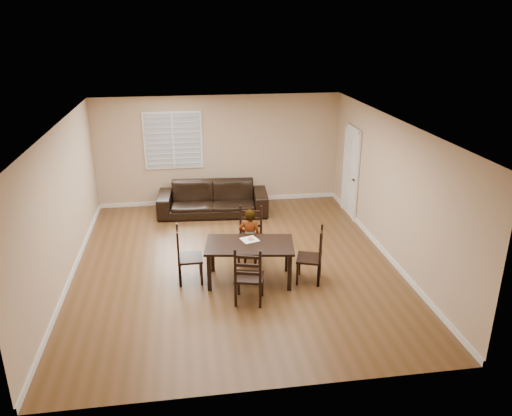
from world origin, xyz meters
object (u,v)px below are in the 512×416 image
at_px(donut, 251,238).
at_px(sofa, 213,199).
at_px(chair_far, 248,280).
at_px(chair_near, 251,234).
at_px(chair_left, 183,257).
at_px(dining_table, 250,248).
at_px(child, 250,238).
at_px(chair_right, 316,258).

height_order(donut, sofa, donut).
distance_m(chair_far, donut, 1.03).
distance_m(chair_near, chair_left, 1.56).
bearing_deg(chair_far, donut, -85.97).
distance_m(dining_table, chair_near, 1.00).
height_order(chair_far, child, child).
relative_size(dining_table, sofa, 0.64).
bearing_deg(chair_near, dining_table, -85.80).
height_order(dining_table, chair_left, chair_left).
xyz_separation_m(dining_table, sofa, (-0.42, 3.37, -0.25)).
distance_m(chair_left, donut, 1.24).
xyz_separation_m(chair_near, donut, (-0.11, -0.81, 0.28)).
relative_size(chair_far, chair_left, 0.99).
relative_size(chair_right, donut, 9.31).
xyz_separation_m(chair_far, sofa, (-0.29, 4.19, -0.09)).
height_order(chair_near, chair_left, chair_left).
relative_size(chair_far, chair_right, 1.01).
bearing_deg(chair_right, sofa, -137.38).
xyz_separation_m(chair_left, sofa, (0.74, 3.22, -0.09)).
height_order(chair_near, chair_far, chair_near).
height_order(chair_left, child, child).
height_order(dining_table, donut, donut).
bearing_deg(donut, chair_left, -179.14).
relative_size(chair_far, donut, 9.39).
height_order(chair_far, sofa, chair_far).
xyz_separation_m(chair_right, sofa, (-1.58, 3.57, -0.08)).
bearing_deg(sofa, chair_right, -61.95).
xyz_separation_m(chair_far, child, (0.21, 1.36, 0.11)).
relative_size(dining_table, chair_far, 1.60).
bearing_deg(chair_left, chair_right, -99.37).
distance_m(chair_far, sofa, 4.20).
relative_size(dining_table, child, 1.42).
bearing_deg(chair_far, chair_left, -28.71).
height_order(chair_left, donut, chair_left).
relative_size(chair_far, child, 0.89).
height_order(dining_table, sofa, sofa).
bearing_deg(chair_left, donut, -90.17).
relative_size(chair_near, chair_left, 1.00).
distance_m(chair_far, child, 1.38).
relative_size(chair_near, child, 0.89).
xyz_separation_m(chair_near, sofa, (-0.58, 2.40, -0.09)).
bearing_deg(chair_far, sofa, -71.85).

